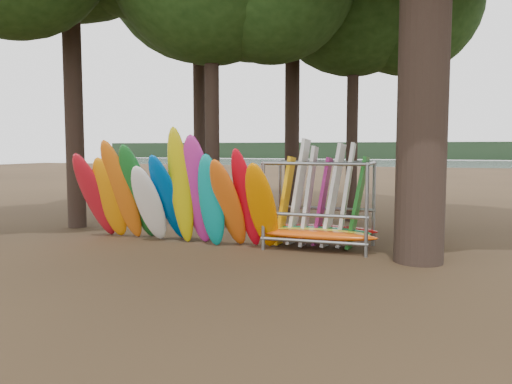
% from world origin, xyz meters
% --- Properties ---
extents(ground, '(120.00, 120.00, 0.00)m').
position_xyz_m(ground, '(0.00, 0.00, 0.00)').
color(ground, '#47331E').
rests_on(ground, ground).
extents(lake, '(160.00, 160.00, 0.00)m').
position_xyz_m(lake, '(0.00, 60.00, 0.00)').
color(lake, gray).
rests_on(lake, ground).
extents(far_shore, '(160.00, 4.00, 4.00)m').
position_xyz_m(far_shore, '(0.00, 110.00, 2.00)').
color(far_shore, black).
rests_on(far_shore, ground).
extents(kayak_row, '(5.83, 2.04, 3.29)m').
position_xyz_m(kayak_row, '(-1.38, 0.51, 1.28)').
color(kayak_row, red).
rests_on(kayak_row, ground).
extents(storage_rack, '(3.12, 1.52, 2.87)m').
position_xyz_m(storage_rack, '(2.58, 1.38, 1.06)').
color(storage_rack, gray).
rests_on(storage_rack, ground).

